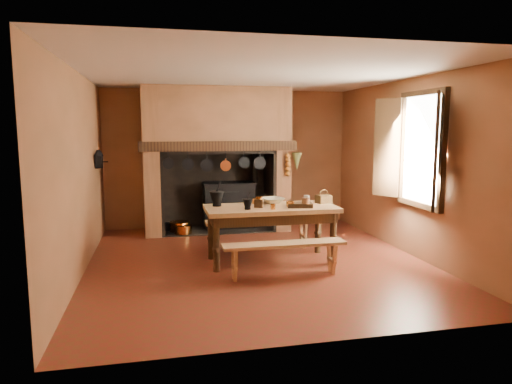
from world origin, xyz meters
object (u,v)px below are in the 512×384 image
mixing_bowl (272,200)px  work_table (271,215)px  wicker_basket (324,199)px  iron_range (229,204)px  bench_front (284,251)px  coffee_grinder (259,202)px

mixing_bowl → work_table: bearing=-108.3°
work_table → wicker_basket: bearing=7.9°
iron_range → bench_front: 3.26m
iron_range → bench_front: bearing=-85.6°
iron_range → bench_front: (0.25, -3.25, -0.13)m
iron_range → coffee_grinder: size_ratio=8.00×
work_table → wicker_basket: 0.92m
bench_front → work_table: bearing=90.0°
bench_front → coffee_grinder: 0.93m
iron_range → work_table: 2.52m
wicker_basket → work_table: bearing=172.4°
iron_range → bench_front: size_ratio=0.94×
work_table → mixing_bowl: size_ratio=5.60×
iron_range → bench_front: iron_range is taller
work_table → bench_front: size_ratio=1.16×
bench_front → wicker_basket: wicker_basket is taller
iron_range → wicker_basket: 2.67m
mixing_bowl → iron_range: bearing=98.8°
bench_front → iron_range: bearing=94.4°
iron_range → mixing_bowl: size_ratio=4.56×
iron_range → mixing_bowl: bearing=-81.2°
bench_front → coffee_grinder: coffee_grinder is taller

